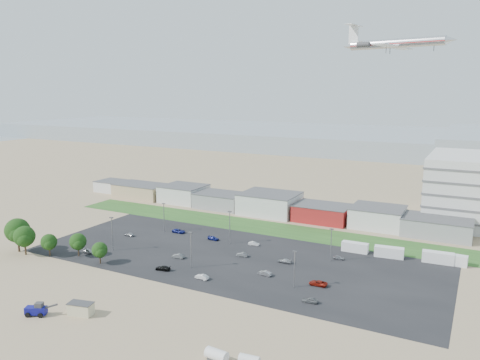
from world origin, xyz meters
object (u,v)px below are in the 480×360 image
Objects in this scene: portable_shed at (81,309)px; parked_car_5 at (129,234)px; tree_far_left at (18,233)px; parked_car_2 at (310,300)px; parked_car_11 at (254,244)px; parked_car_12 at (285,261)px; telehandler at (36,309)px; box_trailer_a at (355,247)px; parked_car_7 at (242,255)px; parked_car_10 at (89,251)px; parked_car_4 at (178,256)px; parked_car_1 at (265,273)px; storage_tank_nw at (217,355)px; parked_car_0 at (318,283)px; parked_car_9 at (179,231)px; parked_car_3 at (163,268)px; parked_car_8 at (339,258)px; airliner at (396,43)px; parked_car_13 at (202,277)px.

parked_car_5 is (-28.39, 48.71, -0.79)m from portable_shed.
tree_far_left reaches higher than parked_car_2.
parked_car_12 is (14.46, -9.76, 0.00)m from parked_car_11.
telehandler is 60.96m from parked_car_2.
box_trailer_a is 31.16m from parked_car_11.
telehandler is 2.05× the size of parked_car_7.
parked_car_5 is at bearing 107.24° from portable_shed.
portable_shed is 1.28× the size of parked_car_10.
parked_car_4 is 27.64m from parked_car_10.
portable_shed is 1.44× the size of parked_car_1.
portable_shed is 52.46m from tree_far_left.
parked_car_4 reaches higher than parked_car_11.
telehandler reaches higher than parked_car_5.
parked_car_5 is at bearing 141.67° from storage_tank_nw.
parked_car_0 is 60.30m from parked_car_9.
parked_car_1 is 27.91m from parked_car_3.
parked_car_4 is (-43.99, 10.06, 0.00)m from parked_car_2.
telehandler is 0.92× the size of box_trailer_a.
parked_car_9 is (-14.15, 20.52, 0.03)m from parked_car_4.
parked_car_9 is at bearing -104.20° from parked_car_12.
parked_car_0 is at bearing 87.79° from parked_car_4.
parked_car_0 reaches higher than parked_car_8.
parked_car_3 is at bearing 76.60° from portable_shed.
airliner is 12.00× the size of parked_car_2.
parked_car_2 is (7.08, 30.57, -0.64)m from storage_tank_nw.
storage_tank_nw is 37.99m from parked_car_13.
airliner is 12.47× the size of parked_car_5.
box_trailer_a is at bearing 117.52° from parked_car_7.
airliner is 105.53m from parked_car_1.
parked_car_0 is (-1.48, -81.34, -65.05)m from airliner.
parked_car_8 is at bearing 23.57° from tree_far_left.
portable_shed is at bearing 177.27° from storage_tank_nw.
parked_car_12 is (-13.49, 10.80, -0.07)m from parked_car_0.
airliner is (-0.46, 52.00, 64.22)m from box_trailer_a.
parked_car_1 is at bearing 141.96° from parked_car_8.
parked_car_1 is at bearing -7.32° from parked_car_12.
parked_car_1 reaches higher than parked_car_11.
telehandler reaches higher than parked_car_10.
parked_car_9 reaches higher than parked_car_4.
storage_tank_nw reaches higher than parked_car_5.
parked_car_12 is at bearing 123.24° from parked_car_8.
parked_car_8 is at bearing 119.74° from parked_car_3.
tree_far_left reaches higher than parked_car_3.
parked_car_2 is 1.03× the size of parked_car_7.
parked_car_3 is 1.21× the size of parked_car_7.
storage_tank_nw is 1.21× the size of parked_car_11.
telehandler is 67.83m from parked_car_11.
parked_car_7 is 0.82× the size of parked_car_10.
storage_tank_nw is at bearing 51.82° from parked_car_5.
parked_car_10 reaches higher than parked_car_11.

